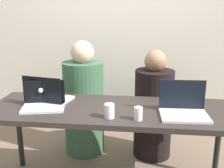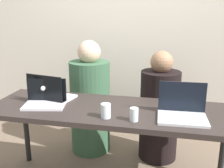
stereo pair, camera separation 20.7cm
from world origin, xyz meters
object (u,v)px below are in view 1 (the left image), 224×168
laptop_back_left (47,96)px  laptop_front_right (183,108)px  water_glass_right (138,114)px  person_on_left (84,104)px  laptop_front_left (44,102)px  person_on_right (153,110)px  water_glass_center (109,112)px

laptop_back_left → laptop_front_right: (1.09, -0.17, 0.00)m
water_glass_right → person_on_left: bearing=124.5°
laptop_front_right → laptop_front_left: (-1.07, 0.03, -0.01)m
laptop_front_right → laptop_front_left: bearing=176.2°
person_on_right → water_glass_right: size_ratio=11.78×
laptop_back_left → water_glass_right: (0.76, -0.30, -0.01)m
water_glass_center → laptop_front_right: bearing=12.5°
water_glass_right → water_glass_center: bearing=175.7°
person_on_left → laptop_front_right: 1.18m
laptop_front_left → water_glass_center: bearing=-27.1°
person_on_left → laptop_front_right: (0.91, -0.71, 0.26)m
laptop_back_left → laptop_front_right: bearing=-177.1°
laptop_back_left → laptop_front_right: size_ratio=1.11×
laptop_front_right → water_glass_center: bearing=-169.7°
laptop_back_left → laptop_front_right: laptop_front_right is taller
person_on_right → laptop_front_left: bearing=48.5°
laptop_front_left → water_glass_center: 0.56m
person_on_right → laptop_front_right: (0.18, -0.71, 0.30)m
laptop_back_left → laptop_front_left: (0.02, -0.14, -0.01)m
person_on_right → water_glass_center: person_on_right is taller
person_on_right → laptop_back_left: person_on_right is taller
person_on_left → person_on_right: person_on_left is taller
laptop_front_right → person_on_right: bearing=101.9°
person_on_right → laptop_front_right: 0.79m
laptop_front_right → laptop_front_left: 1.07m
laptop_back_left → laptop_front_right: 1.10m
water_glass_right → water_glass_center: 0.21m
person_on_right → water_glass_right: 0.90m
laptop_front_right → water_glass_right: 0.35m
person_on_right → laptop_back_left: size_ratio=2.88×
person_on_left → laptop_back_left: 0.63m
person_on_left → laptop_front_left: 0.74m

